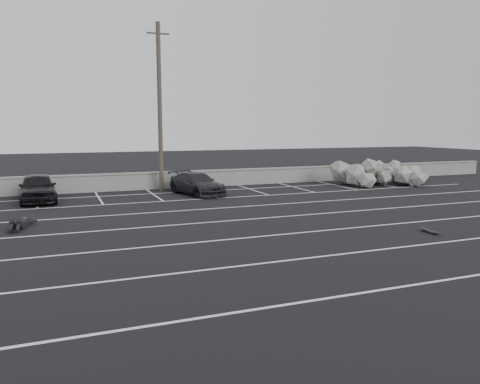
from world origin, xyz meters
name	(u,v)px	position (x,y,z in m)	size (l,w,h in m)	color
ground	(275,235)	(0.00, 0.00, 0.00)	(120.00, 120.00, 0.00)	black
seawall	(178,179)	(0.00, 14.00, 0.55)	(50.00, 0.45, 1.06)	gray
stall_lines	(229,214)	(-0.08, 4.41, 0.00)	(36.00, 20.05, 0.01)	silver
car_left	(38,188)	(-8.00, 11.28, 0.73)	(1.72, 4.28, 1.46)	black
car_right	(197,184)	(0.32, 10.81, 0.62)	(1.73, 4.26, 1.24)	black
utility_pole	(160,107)	(-1.20, 13.20, 4.97)	(1.31, 0.26, 9.82)	#4C4238
trash_bin	(348,174)	(12.16, 13.30, 0.49)	(0.78, 0.78, 0.97)	#2A2A2D
riprap_pile	(382,176)	(13.04, 10.62, 0.58)	(5.91, 4.48, 1.53)	#A9A69E
person	(21,220)	(-8.42, 4.92, 0.25)	(1.38, 2.65, 0.50)	black
skateboard	(430,231)	(5.37, -1.76, 0.07)	(0.27, 0.80, 0.09)	black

